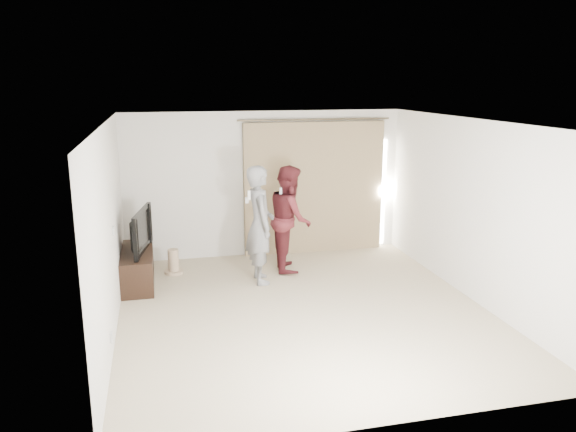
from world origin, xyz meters
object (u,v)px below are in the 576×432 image
Objects in this scene: tv_console at (138,267)px; person_man at (260,225)px; tv at (135,231)px; person_woman at (290,218)px.

person_man reaches higher than tv_console.
tv is 2.50m from person_woman.
tv is (0.00, 0.00, 0.60)m from tv_console.
tv_console is at bearing 170.38° from person_man.
person_man is at bearing -9.62° from tv_console.
tv_console is 2.03m from person_man.
person_woman is at bearing 3.87° from tv_console.
tv_console is at bearing 0.00° from tv.
person_woman reaches higher than tv.
tv_console is 1.22× the size of tv.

